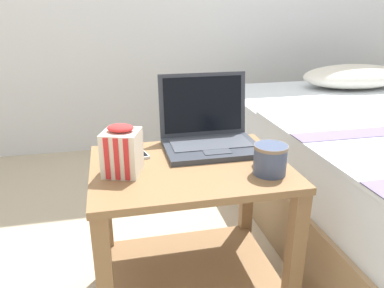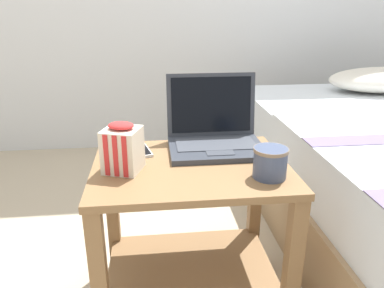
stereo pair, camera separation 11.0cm
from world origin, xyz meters
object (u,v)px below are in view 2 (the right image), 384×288
Objects in this scene: mug_front_left at (270,161)px; laptop at (215,133)px; snack_bag at (122,148)px; cell_phone at (137,150)px.

laptop is at bearing 113.83° from mug_front_left.
snack_bag is 0.98× the size of cell_phone.
cell_phone is at bearing 76.83° from snack_bag.
mug_front_left reaches higher than cell_phone.
snack_bag is at bearing -103.17° from cell_phone.
snack_bag is (-0.30, -0.17, 0.02)m from laptop.
laptop is at bearing 3.31° from cell_phone.
laptop is 2.12× the size of snack_bag.
snack_bag is (-0.42, 0.09, 0.02)m from mug_front_left.
snack_bag is 0.17m from cell_phone.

